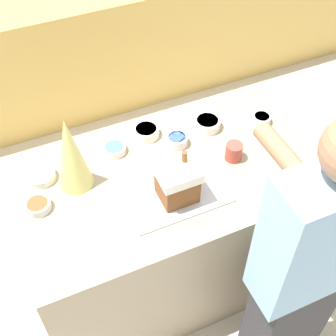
{
  "coord_description": "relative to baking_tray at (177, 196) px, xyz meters",
  "views": [
    {
      "loc": [
        -0.61,
        -1.34,
        2.58
      ],
      "look_at": [
        -0.01,
        0.0,
        0.96
      ],
      "focal_mm": 50.0,
      "sensor_mm": 36.0,
      "label": 1
    }
  ],
  "objects": [
    {
      "name": "ground_plane",
      "position": [
        0.03,
        0.13,
        -0.91
      ],
      "size": [
        12.0,
        12.0,
        0.0
      ],
      "primitive_type": "plane",
      "color": "beige"
    },
    {
      "name": "back_cabinet_block",
      "position": [
        0.03,
        1.95,
        -0.43
      ],
      "size": [
        6.0,
        0.6,
        0.96
      ],
      "color": "tan",
      "rests_on": "ground_plane"
    },
    {
      "name": "kitchen_island",
      "position": [
        0.03,
        0.13,
        -0.46
      ],
      "size": [
        1.49,
        0.81,
        0.9
      ],
      "color": "gray",
      "rests_on": "ground_plane"
    },
    {
      "name": "baking_tray",
      "position": [
        0.0,
        0.0,
        0.0
      ],
      "size": [
        0.48,
        0.26,
        0.01
      ],
      "color": "#B2B2BC",
      "rests_on": "kitchen_island"
    },
    {
      "name": "gingerbread_house",
      "position": [
        0.0,
        0.0,
        0.1
      ],
      "size": [
        0.18,
        0.17,
        0.24
      ],
      "color": "brown",
      "rests_on": "baking_tray"
    },
    {
      "name": "decorative_tree",
      "position": [
        -0.39,
        0.27,
        0.19
      ],
      "size": [
        0.16,
        0.16,
        0.4
      ],
      "color": "#DBD675",
      "rests_on": "kitchen_island"
    },
    {
      "name": "candy_bowl_near_tray_right",
      "position": [
        -0.16,
        0.39,
        0.02
      ],
      "size": [
        0.12,
        0.12,
        0.04
      ],
      "color": "white",
      "rests_on": "kitchen_island"
    },
    {
      "name": "candy_bowl_near_tray_left",
      "position": [
        -0.59,
        0.19,
        0.02
      ],
      "size": [
        0.12,
        0.12,
        0.04
      ],
      "color": "silver",
      "rests_on": "kitchen_island"
    },
    {
      "name": "candy_bowl_center_rear",
      "position": [
        0.62,
        0.28,
        0.02
      ],
      "size": [
        0.1,
        0.1,
        0.05
      ],
      "color": "white",
      "rests_on": "kitchen_island"
    },
    {
      "name": "candy_bowl_far_left",
      "position": [
        0.34,
        0.36,
        0.03
      ],
      "size": [
        0.14,
        0.14,
        0.05
      ],
      "color": "white",
      "rests_on": "kitchen_island"
    },
    {
      "name": "candy_bowl_behind_tray",
      "position": [
        -0.54,
        0.36,
        0.02
      ],
      "size": [
        0.14,
        0.14,
        0.04
      ],
      "color": "silver",
      "rests_on": "kitchen_island"
    },
    {
      "name": "candy_bowl_far_right",
      "position": [
        0.14,
        0.31,
        0.03
      ],
      "size": [
        0.11,
        0.11,
        0.05
      ],
      "color": "white",
      "rests_on": "kitchen_island"
    },
    {
      "name": "candy_bowl_beside_tree",
      "position": [
        0.03,
        0.44,
        0.02
      ],
      "size": [
        0.13,
        0.13,
        0.05
      ],
      "color": "white",
      "rests_on": "kitchen_island"
    },
    {
      "name": "mug",
      "position": [
        0.36,
        0.11,
        0.04
      ],
      "size": [
        0.08,
        0.08,
        0.09
      ],
      "color": "#B24238",
      "rests_on": "kitchen_island"
    },
    {
      "name": "person",
      "position": [
        0.31,
        -0.56,
        -0.02
      ],
      "size": [
        0.45,
        0.56,
        1.71
      ],
      "color": "#333338",
      "rests_on": "ground_plane"
    }
  ]
}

